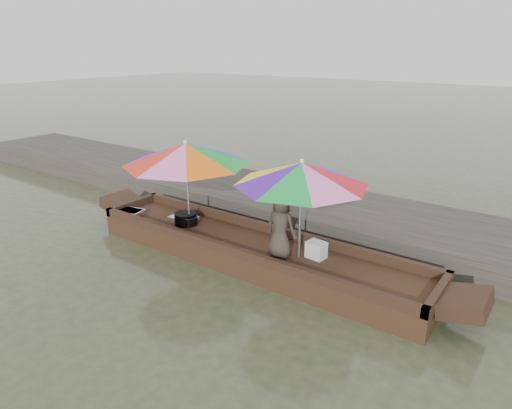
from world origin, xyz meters
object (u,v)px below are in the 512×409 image
Objects in this scene: tray_scallop at (184,218)px; vendor at (281,226)px; supply_bag at (316,250)px; tray_crayfish at (130,212)px; umbrella_bow at (187,184)px; charcoal_grill at (189,221)px; umbrella_stern at (300,210)px; boat_hull at (253,253)px; cooking_pot at (186,219)px.

vendor is (2.30, -0.25, 0.47)m from tray_scallop.
tray_crayfish is at bearing -173.73° from supply_bag.
umbrella_bow reaches higher than tray_crayfish.
umbrella_bow is (0.02, 0.01, 0.70)m from charcoal_grill.
umbrella_bow and umbrella_stern have the same top height.
umbrella_stern is (2.31, 0.01, 0.70)m from charcoal_grill.
umbrella_bow reaches higher than vendor.
boat_hull is at bearing 0.00° from umbrella_bow.
umbrella_bow is (0.08, 0.02, 0.67)m from cooking_pot.
tray_crayfish is 0.49× the size of vendor.
vendor is at bearing -3.68° from umbrella_bow.
boat_hull is 1.52m from cooking_pot.
umbrella_stern reaches higher than tray_crayfish.
supply_bag is 0.28× the size of vendor.
cooking_pot is 0.07m from charcoal_grill.
cooking_pot reaches higher than charcoal_grill.
umbrella_bow is at bearing 180.00° from boat_hull.
vendor is at bearing -150.06° from supply_bag.
boat_hull is 1.69m from tray_scallop.
charcoal_grill is 1.16× the size of supply_bag.
tray_crayfish is 1.11m from tray_scallop.
umbrella_stern is (2.37, 0.02, 0.67)m from cooking_pot.
umbrella_bow is (-1.41, 0.00, 0.95)m from boat_hull.
tray_crayfish is (-2.71, -0.28, 0.22)m from boat_hull.
boat_hull is 0.93m from vendor.
vendor reaches higher than boat_hull.
umbrella_stern is at bearing 0.18° from charcoal_grill.
vendor reaches higher than tray_scallop.
tray_scallop is at bearing -4.67° from vendor.
umbrella_stern reaches higher than vendor.
umbrella_bow is (0.26, -0.12, 0.74)m from tray_scallop.
vendor is at bearing -6.22° from tray_scallop.
umbrella_bow reaches higher than supply_bag.
cooking_pot is 0.80× the size of tray_scallop.
vendor is at bearing -11.81° from boat_hull.
cooking_pot reaches higher than boat_hull.
tray_crayfish is 3.67m from umbrella_stern.
boat_hull is at bearing -172.64° from supply_bag.
supply_bag is at bearing 6.27° from tray_crayfish.
boat_hull is at bearing 0.68° from cooking_pot.
supply_bag reaches higher than boat_hull.
umbrella_bow is 1.10× the size of umbrella_stern.
umbrella_stern is (3.59, 0.28, 0.73)m from tray_crayfish.
tray_crayfish is at bearing -167.97° from umbrella_bow.
charcoal_grill is (0.24, -0.13, 0.05)m from tray_scallop.
tray_scallop is (1.04, 0.40, -0.01)m from tray_crayfish.
boat_hull is 18.55× the size of charcoal_grill.
tray_scallop is 1.53× the size of charcoal_grill.
boat_hull is at bearing -4.09° from tray_scallop.
cooking_pot is 0.20× the size of umbrella_stern.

